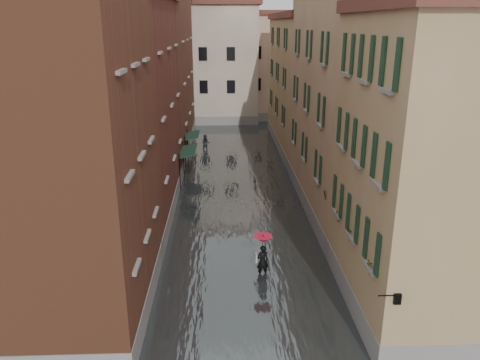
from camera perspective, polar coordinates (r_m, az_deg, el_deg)
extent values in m
plane|color=#59595B|center=(21.53, 0.84, -12.52)|extent=(120.00, 120.00, 0.00)
cube|color=#3F4546|center=(33.30, -0.34, -0.75)|extent=(10.00, 60.00, 0.20)
cube|color=brown|center=(18.06, -21.49, 2.45)|extent=(6.00, 8.00, 13.00)
cube|color=brown|center=(28.47, -14.46, 8.15)|extent=(6.00, 14.00, 12.50)
cube|color=brown|center=(43.03, -10.46, 12.78)|extent=(6.00, 16.00, 14.00)
cube|color=#967C4D|center=(19.03, 22.81, 0.71)|extent=(6.00, 8.00, 11.50)
cube|color=tan|center=(28.93, 14.08, 8.84)|extent=(6.00, 14.00, 13.00)
cube|color=#967C4D|center=(43.49, 8.59, 11.28)|extent=(6.00, 16.00, 11.50)
cube|color=beige|center=(56.63, -4.34, 13.85)|extent=(12.00, 9.00, 13.00)
cube|color=#CBAA8F|center=(59.05, 4.75, 13.54)|extent=(10.00, 9.00, 12.00)
cube|color=black|center=(33.37, -6.33, 3.58)|extent=(1.09, 3.32, 0.31)
cylinder|color=black|center=(32.14, -7.34, 0.82)|extent=(0.06, 0.06, 2.80)
cylinder|color=black|center=(35.30, -6.90, 2.46)|extent=(0.06, 0.06, 2.80)
cube|color=black|center=(38.03, -5.85, 5.46)|extent=(1.09, 2.75, 0.31)
cylinder|color=black|center=(37.01, -6.69, 3.22)|extent=(0.06, 0.06, 2.80)
cylinder|color=black|center=(39.67, -6.40, 4.28)|extent=(0.06, 0.06, 2.80)
cylinder|color=black|center=(15.62, 17.56, -13.28)|extent=(0.60, 0.05, 0.05)
cube|color=black|center=(15.77, 18.58, -13.49)|extent=(0.22, 0.22, 0.35)
cube|color=beige|center=(15.77, 18.58, -13.49)|extent=(0.14, 0.14, 0.24)
cube|color=brown|center=(16.93, 16.01, -10.29)|extent=(0.22, 0.85, 0.18)
imported|color=#265926|center=(16.73, 16.14, -9.03)|extent=(0.59, 0.51, 0.66)
cube|color=brown|center=(19.17, 13.64, -6.55)|extent=(0.22, 0.85, 0.18)
imported|color=#265926|center=(19.00, 13.74, -5.40)|extent=(0.59, 0.51, 0.66)
cube|color=brown|center=(20.85, 12.27, -4.34)|extent=(0.22, 0.85, 0.18)
imported|color=#265926|center=(20.69, 12.35, -3.27)|extent=(0.59, 0.51, 0.66)
cube|color=brown|center=(23.22, 10.72, -1.83)|extent=(0.22, 0.85, 0.18)
imported|color=#265926|center=(23.08, 10.78, -0.85)|extent=(0.59, 0.51, 0.66)
imported|color=black|center=(21.69, 2.75, -9.87)|extent=(0.66, 0.52, 1.58)
cube|color=#B8A998|center=(21.64, 2.00, -9.46)|extent=(0.08, 0.30, 0.38)
cylinder|color=black|center=(21.43, 2.78, -8.56)|extent=(0.02, 0.02, 1.00)
cone|color=red|center=(21.18, 2.80, -7.19)|extent=(0.87, 0.87, 0.28)
imported|color=black|center=(42.60, -4.20, 4.48)|extent=(0.81, 0.65, 1.56)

